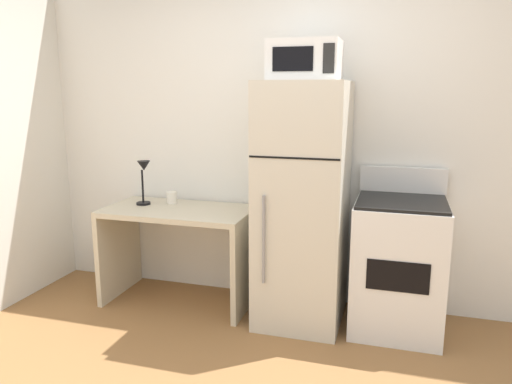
% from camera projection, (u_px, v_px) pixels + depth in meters
% --- Properties ---
extents(wall_back_white, '(5.00, 0.10, 2.60)m').
position_uv_depth(wall_back_white, '(308.00, 136.00, 3.71)').
color(wall_back_white, white).
rests_on(wall_back_white, ground).
extents(desk, '(1.13, 0.61, 0.75)m').
position_uv_depth(desk, '(179.00, 237.00, 3.78)').
color(desk, beige).
rests_on(desk, ground).
extents(desk_lamp, '(0.14, 0.12, 0.35)m').
position_uv_depth(desk_lamp, '(144.00, 175.00, 3.80)').
color(desk_lamp, black).
rests_on(desk_lamp, desk).
extents(coffee_mug, '(0.08, 0.08, 0.09)m').
position_uv_depth(coffee_mug, '(172.00, 198.00, 3.89)').
color(coffee_mug, white).
rests_on(coffee_mug, desk).
extents(refrigerator, '(0.59, 0.68, 1.70)m').
position_uv_depth(refrigerator, '(303.00, 205.00, 3.42)').
color(refrigerator, beige).
rests_on(refrigerator, ground).
extents(microwave, '(0.46, 0.35, 0.26)m').
position_uv_depth(microwave, '(305.00, 60.00, 3.20)').
color(microwave, silver).
rests_on(microwave, refrigerator).
extents(oven_range, '(0.60, 0.61, 1.10)m').
position_uv_depth(oven_range, '(398.00, 265.00, 3.34)').
color(oven_range, white).
rests_on(oven_range, ground).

